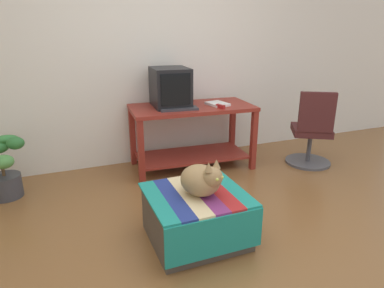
{
  "coord_description": "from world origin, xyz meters",
  "views": [
    {
      "loc": [
        -1.05,
        -1.83,
        1.53
      ],
      "look_at": [
        0.03,
        0.85,
        0.55
      ],
      "focal_mm": 31.74,
      "sensor_mm": 36.0,
      "label": 1
    }
  ],
  "objects_px": {
    "potted_plant": "(4,171)",
    "stapler": "(220,106)",
    "desk": "(192,126)",
    "book": "(217,104)",
    "tv_monitor": "(170,88)",
    "office_chair": "(312,134)",
    "keyboard": "(179,109)",
    "cat": "(202,179)",
    "ottoman_with_blanket": "(196,216)"
  },
  "relations": [
    {
      "from": "cat",
      "to": "office_chair",
      "type": "relative_size",
      "value": 0.47
    },
    {
      "from": "keyboard",
      "to": "cat",
      "type": "relative_size",
      "value": 0.95
    },
    {
      "from": "tv_monitor",
      "to": "ottoman_with_blanket",
      "type": "relative_size",
      "value": 0.67
    },
    {
      "from": "potted_plant",
      "to": "office_chair",
      "type": "distance_m",
      "value": 3.26
    },
    {
      "from": "ottoman_with_blanket",
      "to": "potted_plant",
      "type": "bearing_deg",
      "value": 137.3
    },
    {
      "from": "keyboard",
      "to": "book",
      "type": "distance_m",
      "value": 0.49
    },
    {
      "from": "book",
      "to": "cat",
      "type": "distance_m",
      "value": 1.55
    },
    {
      "from": "office_chair",
      "to": "stapler",
      "type": "height_order",
      "value": "office_chair"
    },
    {
      "from": "tv_monitor",
      "to": "stapler",
      "type": "height_order",
      "value": "tv_monitor"
    },
    {
      "from": "ottoman_with_blanket",
      "to": "stapler",
      "type": "xyz_separation_m",
      "value": [
        0.75,
        1.14,
        0.55
      ]
    },
    {
      "from": "office_chair",
      "to": "stapler",
      "type": "distance_m",
      "value": 1.15
    },
    {
      "from": "keyboard",
      "to": "potted_plant",
      "type": "relative_size",
      "value": 0.68
    },
    {
      "from": "cat",
      "to": "potted_plant",
      "type": "relative_size",
      "value": 0.72
    },
    {
      "from": "potted_plant",
      "to": "stapler",
      "type": "xyz_separation_m",
      "value": [
        2.17,
        -0.17,
        0.48
      ]
    },
    {
      "from": "cat",
      "to": "stapler",
      "type": "relative_size",
      "value": 3.83
    },
    {
      "from": "ottoman_with_blanket",
      "to": "stapler",
      "type": "bearing_deg",
      "value": 56.62
    },
    {
      "from": "ottoman_with_blanket",
      "to": "potted_plant",
      "type": "height_order",
      "value": "potted_plant"
    },
    {
      "from": "potted_plant",
      "to": "stapler",
      "type": "distance_m",
      "value": 2.22
    },
    {
      "from": "stapler",
      "to": "keyboard",
      "type": "bearing_deg",
      "value": 149.77
    },
    {
      "from": "ottoman_with_blanket",
      "to": "stapler",
      "type": "relative_size",
      "value": 6.47
    },
    {
      "from": "potted_plant",
      "to": "tv_monitor",
      "type": "bearing_deg",
      "value": 4.42
    },
    {
      "from": "desk",
      "to": "book",
      "type": "height_order",
      "value": "book"
    },
    {
      "from": "keyboard",
      "to": "stapler",
      "type": "height_order",
      "value": "stapler"
    },
    {
      "from": "potted_plant",
      "to": "office_chair",
      "type": "height_order",
      "value": "office_chair"
    },
    {
      "from": "potted_plant",
      "to": "office_chair",
      "type": "xyz_separation_m",
      "value": [
        3.23,
        -0.41,
        0.12
      ]
    },
    {
      "from": "cat",
      "to": "book",
      "type": "bearing_deg",
      "value": 36.82
    },
    {
      "from": "potted_plant",
      "to": "keyboard",
      "type": "bearing_deg",
      "value": -2.51
    },
    {
      "from": "tv_monitor",
      "to": "book",
      "type": "bearing_deg",
      "value": -11.73
    },
    {
      "from": "tv_monitor",
      "to": "cat",
      "type": "height_order",
      "value": "tv_monitor"
    },
    {
      "from": "keyboard",
      "to": "potted_plant",
      "type": "distance_m",
      "value": 1.79
    },
    {
      "from": "potted_plant",
      "to": "book",
      "type": "bearing_deg",
      "value": -0.24
    },
    {
      "from": "tv_monitor",
      "to": "keyboard",
      "type": "bearing_deg",
      "value": -80.24
    },
    {
      "from": "tv_monitor",
      "to": "book",
      "type": "relative_size",
      "value": 1.93
    },
    {
      "from": "ottoman_with_blanket",
      "to": "office_chair",
      "type": "relative_size",
      "value": 0.8
    },
    {
      "from": "keyboard",
      "to": "tv_monitor",
      "type": "bearing_deg",
      "value": 102.88
    },
    {
      "from": "desk",
      "to": "tv_monitor",
      "type": "height_order",
      "value": "tv_monitor"
    },
    {
      "from": "ottoman_with_blanket",
      "to": "potted_plant",
      "type": "relative_size",
      "value": 1.21
    },
    {
      "from": "cat",
      "to": "keyboard",
      "type": "bearing_deg",
      "value": 54.25
    },
    {
      "from": "book",
      "to": "ottoman_with_blanket",
      "type": "bearing_deg",
      "value": -130.62
    },
    {
      "from": "potted_plant",
      "to": "stapler",
      "type": "height_order",
      "value": "stapler"
    },
    {
      "from": "potted_plant",
      "to": "stapler",
      "type": "relative_size",
      "value": 5.34
    },
    {
      "from": "desk",
      "to": "potted_plant",
      "type": "height_order",
      "value": "desk"
    },
    {
      "from": "book",
      "to": "cat",
      "type": "relative_size",
      "value": 0.59
    },
    {
      "from": "cat",
      "to": "potted_plant",
      "type": "distance_m",
      "value": 1.99
    },
    {
      "from": "tv_monitor",
      "to": "potted_plant",
      "type": "height_order",
      "value": "tv_monitor"
    },
    {
      "from": "book",
      "to": "potted_plant",
      "type": "bearing_deg",
      "value": 170.53
    },
    {
      "from": "tv_monitor",
      "to": "office_chair",
      "type": "xyz_separation_m",
      "value": [
        1.53,
        -0.55,
        -0.54
      ]
    },
    {
      "from": "book",
      "to": "cat",
      "type": "height_order",
      "value": "book"
    },
    {
      "from": "keyboard",
      "to": "ottoman_with_blanket",
      "type": "xyz_separation_m",
      "value": [
        -0.31,
        -1.23,
        -0.54
      ]
    },
    {
      "from": "desk",
      "to": "ottoman_with_blanket",
      "type": "xyz_separation_m",
      "value": [
        -0.51,
        -1.37,
        -0.3
      ]
    }
  ]
}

